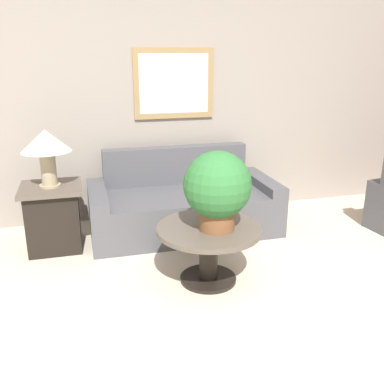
{
  "coord_description": "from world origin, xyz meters",
  "views": [
    {
      "loc": [
        -1.08,
        -2.04,
        1.85
      ],
      "look_at": [
        -0.08,
        1.71,
        0.59
      ],
      "focal_mm": 40.0,
      "sensor_mm": 36.0,
      "label": 1
    }
  ],
  "objects_px": {
    "couch_main": "(183,205)",
    "potted_plant_on_table": "(217,188)",
    "coffee_table": "(209,242)",
    "table_lamp": "(46,145)",
    "side_table": "(54,217)"
  },
  "relations": [
    {
      "from": "side_table",
      "to": "potted_plant_on_table",
      "type": "distance_m",
      "value": 1.79
    },
    {
      "from": "coffee_table",
      "to": "table_lamp",
      "type": "xyz_separation_m",
      "value": [
        -1.28,
        1.02,
        0.69
      ]
    },
    {
      "from": "coffee_table",
      "to": "table_lamp",
      "type": "relative_size",
      "value": 1.59
    },
    {
      "from": "couch_main",
      "to": "coffee_table",
      "type": "relative_size",
      "value": 2.28
    },
    {
      "from": "coffee_table",
      "to": "potted_plant_on_table",
      "type": "distance_m",
      "value": 0.49
    },
    {
      "from": "side_table",
      "to": "potted_plant_on_table",
      "type": "xyz_separation_m",
      "value": [
        1.33,
        -1.08,
        0.52
      ]
    },
    {
      "from": "coffee_table",
      "to": "side_table",
      "type": "relative_size",
      "value": 1.37
    },
    {
      "from": "couch_main",
      "to": "potted_plant_on_table",
      "type": "height_order",
      "value": "potted_plant_on_table"
    },
    {
      "from": "coffee_table",
      "to": "side_table",
      "type": "bearing_deg",
      "value": 141.29
    },
    {
      "from": "side_table",
      "to": "table_lamp",
      "type": "distance_m",
      "value": 0.72
    },
    {
      "from": "side_table",
      "to": "table_lamp",
      "type": "bearing_deg",
      "value": 63.43
    },
    {
      "from": "couch_main",
      "to": "potted_plant_on_table",
      "type": "distance_m",
      "value": 1.32
    },
    {
      "from": "coffee_table",
      "to": "couch_main",
      "type": "bearing_deg",
      "value": 86.99
    },
    {
      "from": "coffee_table",
      "to": "side_table",
      "type": "distance_m",
      "value": 1.64
    },
    {
      "from": "potted_plant_on_table",
      "to": "side_table",
      "type": "bearing_deg",
      "value": 140.96
    }
  ]
}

